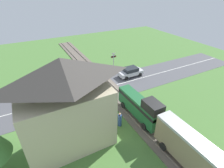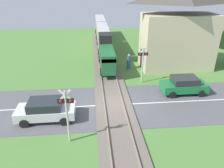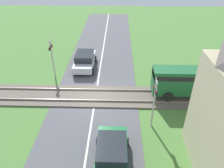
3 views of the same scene
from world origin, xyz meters
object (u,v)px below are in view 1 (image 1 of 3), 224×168
object	(u,v)px
car_far_side	(68,100)
crossing_signal_west_approach	(114,60)
station_building	(67,108)
pedestrian_by_station	(120,120)
train	(199,159)
crossing_signal_east_approach	(99,93)
car_near_crossing	(131,72)

from	to	relation	value
car_far_side	crossing_signal_west_approach	world-z (taller)	crossing_signal_west_approach
station_building	car_far_side	bearing A→B (deg)	-102.80
pedestrian_by_station	station_building	bearing A→B (deg)	1.06
pedestrian_by_station	train	bearing A→B (deg)	107.81
car_far_side	pedestrian_by_station	distance (m)	7.08
car_far_side	crossing_signal_east_approach	distance (m)	4.19
car_far_side	station_building	world-z (taller)	station_building
car_far_side	crossing_signal_west_approach	xyz separation A→B (m)	(-9.14, -5.34, 1.45)
train	station_building	bearing A→B (deg)	-44.54
crossing_signal_west_approach	station_building	xyz separation A→B (m)	(10.53, 11.47, 1.98)
car_far_side	crossing_signal_west_approach	size ratio (longest dim) A/B	1.07
pedestrian_by_station	crossing_signal_west_approach	bearing A→B (deg)	-115.53
train	car_near_crossing	size ratio (longest dim) A/B	5.33
car_near_crossing	crossing_signal_east_approach	distance (m)	9.60
crossing_signal_east_approach	train	bearing A→B (deg)	105.37
car_near_crossing	car_far_side	size ratio (longest dim) A/B	1.05
train	crossing_signal_east_approach	distance (m)	11.45
car_far_side	crossing_signal_west_approach	distance (m)	10.68
train	crossing_signal_west_approach	size ratio (longest dim) A/B	6.02
train	car_far_side	distance (m)	14.86
train	car_far_side	bearing A→B (deg)	-65.69
crossing_signal_east_approach	pedestrian_by_station	world-z (taller)	crossing_signal_east_approach
car_near_crossing	car_far_side	bearing A→B (deg)	14.80
car_near_crossing	station_building	distance (m)	15.62
car_far_side	station_building	xyz separation A→B (m)	(1.39, 6.13, 3.43)
train	pedestrian_by_station	world-z (taller)	train
train	crossing_signal_east_approach	xyz separation A→B (m)	(3.03, -11.04, 0.34)
car_far_side	pedestrian_by_station	xyz separation A→B (m)	(-3.70, 6.03, -0.03)
train	pedestrian_by_station	size ratio (longest dim) A/B	12.87
train	crossing_signal_east_approach	world-z (taller)	crossing_signal_east_approach
crossing_signal_east_approach	station_building	size ratio (longest dim) A/B	0.41
car_near_crossing	crossing_signal_west_approach	distance (m)	3.36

